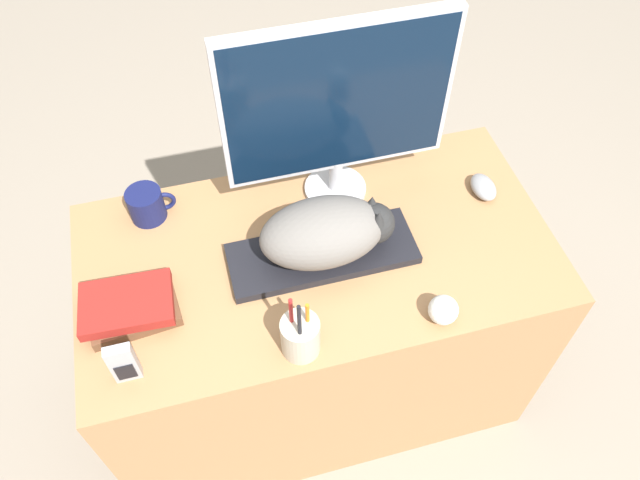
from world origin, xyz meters
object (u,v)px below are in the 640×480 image
Objects in this scene: cat at (329,231)px; monitor at (338,106)px; coffee_mug at (147,205)px; baseball at (443,310)px; pen_cup at (300,336)px; book_stack at (130,306)px; phone at (123,363)px; keyboard at (322,254)px; computer_mouse at (483,187)px.

monitor is (0.08, 0.21, 0.20)m from cat.
coffee_mug reaches higher than baseball.
book_stack is (-0.36, 0.19, -0.03)m from pen_cup.
coffee_mug is at bearing 78.90° from phone.
pen_cup is at bearing -58.98° from coffee_mug.
baseball is at bearing -73.88° from monitor.
keyboard is 0.83× the size of monitor.
keyboard is 3.80× the size of phone.
phone reaches higher than baseball.
book_stack is (-0.70, 0.20, -0.01)m from baseball.
keyboard is 2.25× the size of pen_cup.
book_stack is (-0.96, -0.14, 0.01)m from computer_mouse.
book_stack is at bearing -103.61° from coffee_mug.
computer_mouse is at bearing 17.31° from phone.
computer_mouse is at bearing 53.12° from baseball.
coffee_mug is (-0.42, 0.25, -0.05)m from cat.
book_stack is (-0.49, -0.04, -0.07)m from cat.
phone is (-0.72, 0.04, 0.03)m from baseball.
computer_mouse is 0.79× the size of coffee_mug.
keyboard is at bearing 132.30° from baseball.
monitor reaches higher than baseball.
book_stack is (-0.57, -0.25, -0.27)m from monitor.
phone is (-0.50, -0.21, 0.05)m from keyboard.
keyboard is 0.27m from pen_cup.
phone is (-0.59, -0.41, -0.24)m from monitor.
keyboard is at bearing 64.16° from pen_cup.
monitor is 2.49× the size of book_stack.
cat is at bearing 21.97° from phone.
monitor is 2.70× the size of pen_cup.
keyboard is 0.33m from baseball.
phone reaches higher than coffee_mug.
keyboard is at bearing 180.00° from cat.
cat is 4.74× the size of baseball.
cat is at bearing 61.15° from pen_cup.
phone is at bearing -158.03° from cat.
phone is 0.55× the size of book_stack.
cat is 1.48× the size of book_stack.
monitor is 0.54m from baseball.
phone is at bearing 176.88° from baseball.
computer_mouse is 0.47× the size of pen_cup.
cat is 0.56m from phone.
pen_cup is (-0.60, -0.34, 0.03)m from computer_mouse.
cat is 0.50m from coffee_mug.
coffee_mug is 0.57m from pen_cup.
coffee_mug is (-0.89, 0.15, 0.02)m from computer_mouse.
computer_mouse is at bearing 8.40° from book_stack.
pen_cup is 0.34m from baseball.
cat reaches higher than computer_mouse.
cat reaches higher than baseball.
phone is at bearing -101.10° from coffee_mug.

